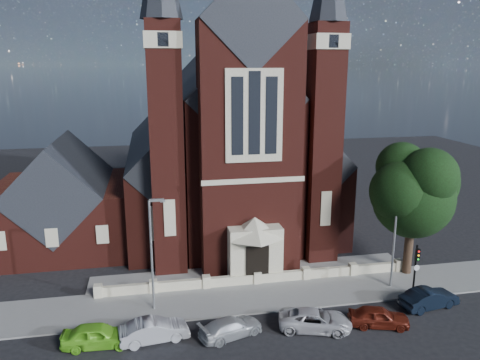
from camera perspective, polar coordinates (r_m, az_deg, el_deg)
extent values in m
plane|color=black|center=(45.22, -0.35, -7.85)|extent=(120.00, 120.00, 0.00)
cube|color=slate|center=(35.88, 2.84, -13.94)|extent=(60.00, 5.00, 0.12)
cube|color=slate|center=(39.37, 1.43, -11.28)|extent=(26.00, 3.00, 0.14)
cube|color=#B3AB8F|center=(37.61, 2.09, -12.55)|extent=(24.00, 0.40, 0.90)
cube|color=#4C1A14|center=(52.77, -2.37, 3.23)|extent=(10.00, 30.00, 14.00)
cube|color=black|center=(51.94, -2.45, 10.85)|extent=(10.00, 30.20, 10.00)
cube|color=#4C1A14|center=(51.88, -10.39, -0.57)|extent=(5.00, 26.00, 8.00)
cube|color=#4C1A14|center=(54.06, 5.71, 0.18)|extent=(5.00, 26.00, 8.00)
cube|color=black|center=(51.04, -10.58, 3.79)|extent=(5.01, 26.20, 5.01)
cube|color=black|center=(53.26, 5.81, 4.37)|extent=(5.01, 26.20, 5.01)
cube|color=#4C1A14|center=(37.23, 1.19, 3.45)|extent=(8.00, 3.00, 20.00)
cube|color=black|center=(36.76, 1.27, 18.97)|extent=(8.00, 3.20, 8.00)
cube|color=#B3AB8F|center=(35.30, 1.75, 7.80)|extent=(4.40, 0.15, 7.00)
cube|color=black|center=(35.21, 1.77, 8.11)|extent=(0.90, 0.08, 6.20)
cube|color=#B3AB8F|center=(37.58, 1.78, -8.88)|extent=(4.20, 2.00, 4.40)
cube|color=black|center=(36.88, 2.13, -10.36)|extent=(1.80, 0.12, 3.20)
cone|color=#B3AB8F|center=(36.79, 1.80, -5.72)|extent=(4.60, 4.60, 1.60)
cube|color=#4C1A14|center=(37.42, -8.93, 3.34)|extent=(2.60, 2.60, 20.00)
cube|color=#B3AB8F|center=(36.85, -9.45, 16.44)|extent=(2.80, 2.80, 1.20)
cube|color=#4C1A14|center=(40.01, 10.04, 3.97)|extent=(2.60, 2.60, 20.00)
cube|color=#B3AB8F|center=(39.48, 10.58, 16.21)|extent=(2.80, 2.80, 1.20)
cube|color=#4C1A14|center=(47.10, -20.63, -4.00)|extent=(12.00, 12.00, 6.00)
cube|color=black|center=(46.32, -20.94, -0.46)|extent=(8.49, 12.20, 8.49)
cylinder|color=black|center=(40.67, 19.87, -7.48)|extent=(0.70, 0.70, 5.00)
sphere|color=black|center=(39.45, 20.35, -2.05)|extent=(6.40, 6.40, 6.40)
sphere|color=black|center=(38.20, 22.03, 0.40)|extent=(4.40, 4.40, 4.40)
cylinder|color=gray|center=(32.86, -10.72, -9.19)|extent=(0.16, 0.16, 8.00)
cube|color=gray|center=(31.52, -10.14, -2.44)|extent=(1.00, 0.15, 0.18)
cube|color=gray|center=(31.55, -9.41, -2.54)|extent=(0.35, 0.22, 0.12)
cylinder|color=gray|center=(37.33, 18.29, -6.81)|extent=(0.16, 0.16, 8.00)
cube|color=gray|center=(36.41, 19.45, -0.81)|extent=(1.00, 0.15, 0.18)
cube|color=gray|center=(36.63, 19.99, -0.90)|extent=(0.35, 0.22, 0.12)
cylinder|color=black|center=(37.37, 20.54, -10.29)|extent=(0.14, 0.14, 4.00)
cube|color=black|center=(36.76, 20.84, -8.52)|extent=(0.28, 0.22, 0.90)
sphere|color=red|center=(36.55, 20.98, -8.16)|extent=(0.14, 0.14, 0.14)
sphere|color=#CC8C0C|center=(36.66, 20.94, -8.59)|extent=(0.14, 0.14, 0.14)
sphere|color=#0C9919|center=(36.77, 20.90, -9.03)|extent=(0.14, 0.14, 0.14)
imported|color=#73D129|center=(31.21, -17.00, -17.65)|extent=(4.34, 1.93, 1.45)
imported|color=#A4A6AC|center=(30.94, -10.44, -17.58)|extent=(4.47, 2.10, 1.42)
imported|color=#969A9D|center=(30.96, -1.12, -17.51)|extent=(4.52, 3.02, 1.22)
imported|color=silver|center=(31.98, 9.15, -16.50)|extent=(5.17, 3.44, 1.32)
imported|color=#5C1A0F|center=(33.20, 16.54, -15.69)|extent=(4.21, 2.59, 1.34)
imported|color=black|center=(36.55, 22.05, -13.22)|extent=(4.51, 2.26, 1.42)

